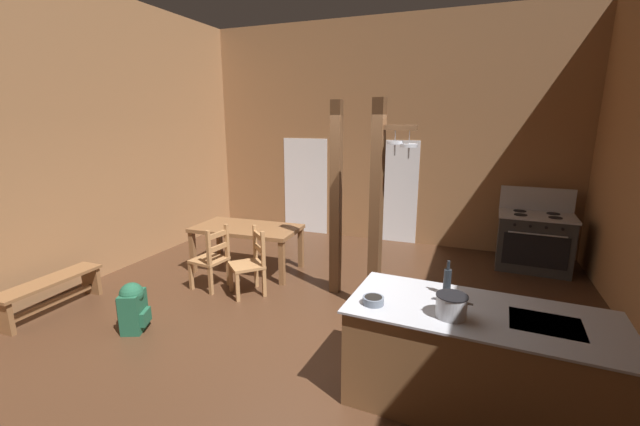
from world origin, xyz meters
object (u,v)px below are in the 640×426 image
object	(u,v)px
dining_table	(247,232)
stockpot_on_counter	(451,306)
kitchen_island	(476,360)
stove_range	(534,241)
backpack	(133,306)
bottle_tall_on_counter	(447,281)
mixing_bowl_on_counter	(373,300)
ladderback_chair_near_window	(212,259)
bench_along_left_wall	(50,290)
ladderback_chair_by_post	(250,263)

from	to	relation	value
dining_table	stockpot_on_counter	xyz separation A→B (m)	(3.30, -2.31, 0.34)
kitchen_island	stove_range	xyz separation A→B (m)	(0.87, 3.90, 0.03)
backpack	bottle_tall_on_counter	distance (m)	3.55
mixing_bowl_on_counter	kitchen_island	bearing A→B (deg)	12.19
ladderback_chair_near_window	bench_along_left_wall	bearing A→B (deg)	-137.37
backpack	stockpot_on_counter	size ratio (longest dim) A/B	1.86
kitchen_island	bench_along_left_wall	world-z (taller)	kitchen_island
ladderback_chair_near_window	backpack	bearing A→B (deg)	-95.33
kitchen_island	backpack	xyz separation A→B (m)	(-3.75, -0.07, -0.14)
ladderback_chair_by_post	backpack	xyz separation A→B (m)	(-0.75, -1.41, -0.14)
ladderback_chair_near_window	stockpot_on_counter	distance (m)	3.74
dining_table	mixing_bowl_on_counter	world-z (taller)	mixing_bowl_on_counter
kitchen_island	dining_table	size ratio (longest dim) A/B	1.27
dining_table	bottle_tall_on_counter	xyz separation A→B (m)	(3.24, -1.88, 0.38)
kitchen_island	backpack	world-z (taller)	kitchen_island
dining_table	bottle_tall_on_counter	world-z (taller)	bottle_tall_on_counter
ladderback_chair_by_post	mixing_bowl_on_counter	xyz separation A→B (m)	(2.14, -1.52, 0.48)
backpack	ladderback_chair_by_post	bearing A→B (deg)	62.07
ladderback_chair_by_post	mixing_bowl_on_counter	size ratio (longest dim) A/B	5.18
stove_range	ladderback_chair_by_post	bearing A→B (deg)	-146.48
stove_range	ladderback_chair_by_post	xyz separation A→B (m)	(-3.87, -2.57, -0.03)
ladderback_chair_by_post	stockpot_on_counter	bearing A→B (deg)	-28.65
dining_table	stove_range	bearing A→B (deg)	21.96
backpack	bottle_tall_on_counter	bearing A→B (deg)	5.25
stove_range	ladderback_chair_near_window	distance (m)	5.20
dining_table	backpack	bearing A→B (deg)	-95.67
backpack	mixing_bowl_on_counter	world-z (taller)	mixing_bowl_on_counter
mixing_bowl_on_counter	bench_along_left_wall	bearing A→B (deg)	178.74
kitchen_island	mixing_bowl_on_counter	bearing A→B (deg)	-167.81
ladderback_chair_near_window	stockpot_on_counter	size ratio (longest dim) A/B	2.96
stove_range	stockpot_on_counter	distance (m)	4.26
stove_range	dining_table	bearing A→B (deg)	-158.04
ladderback_chair_near_window	mixing_bowl_on_counter	bearing A→B (deg)	-28.07
stove_range	backpack	bearing A→B (deg)	-139.30
kitchen_island	bench_along_left_wall	bearing A→B (deg)	-178.97
ladderback_chair_by_post	mixing_bowl_on_counter	distance (m)	2.67
backpack	stockpot_on_counter	bearing A→B (deg)	-1.80
kitchen_island	mixing_bowl_on_counter	size ratio (longest dim) A/B	12.04
mixing_bowl_on_counter	bottle_tall_on_counter	world-z (taller)	bottle_tall_on_counter
stove_range	stockpot_on_counter	xyz separation A→B (m)	(-1.10, -4.08, 0.51)
kitchen_island	bottle_tall_on_counter	world-z (taller)	bottle_tall_on_counter
ladderback_chair_near_window	backpack	world-z (taller)	ladderback_chair_near_window
bottle_tall_on_counter	stove_range	bearing A→B (deg)	72.39
dining_table	bench_along_left_wall	distance (m)	2.75
kitchen_island	ladderback_chair_near_window	distance (m)	3.85
ladderback_chair_by_post	bottle_tall_on_counter	bearing A→B (deg)	-21.86
stove_range	bottle_tall_on_counter	distance (m)	3.87
ladderback_chair_near_window	mixing_bowl_on_counter	size ratio (longest dim) A/B	5.18
ladderback_chair_near_window	bench_along_left_wall	distance (m)	2.04
bench_along_left_wall	stockpot_on_counter	size ratio (longest dim) A/B	4.07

